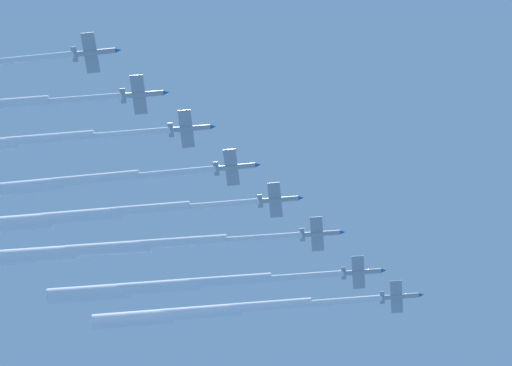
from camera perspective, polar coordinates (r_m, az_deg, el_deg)
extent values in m
cylinder|color=#9EA3AD|center=(266.77, 7.02, -5.54)|extent=(7.30, 7.13, 1.21)
cone|color=#1959A5|center=(267.16, 8.10, -5.45)|extent=(1.73, 1.73, 1.15)
cylinder|color=black|center=(266.50, 6.00, -5.63)|extent=(1.06, 1.07, 0.90)
ellipsoid|color=black|center=(267.31, 7.43, -5.46)|extent=(1.94, 1.92, 0.75)
cube|color=#9EA3AD|center=(266.69, 6.91, -5.56)|extent=(7.77, 7.89, 0.99)
cube|color=#1959A5|center=(268.73, 6.94, -6.26)|extent=(2.14, 2.11, 0.17)
cube|color=#1959A5|center=(264.82, 6.87, -4.84)|extent=(2.14, 2.11, 0.17)
cube|color=#9EA3AD|center=(266.55, 6.21, -5.62)|extent=(3.01, 3.06, 0.42)
cube|color=#1959A5|center=(267.37, 6.19, -5.51)|extent=(1.22, 1.20, 1.90)
cylinder|color=white|center=(266.23, 4.21, -5.78)|extent=(14.29, 13.94, 1.54)
cylinder|color=white|center=(266.28, 0.75, -6.01)|extent=(14.83, 14.49, 2.30)
cylinder|color=white|center=(267.66, -2.68, -6.34)|extent=(15.36, 15.04, 3.07)
cylinder|color=white|center=(269.99, -6.07, -6.64)|extent=(15.90, 15.59, 3.84)
cylinder|color=#9EA3AD|center=(258.47, 5.16, -4.37)|extent=(7.23, 7.16, 1.17)
cone|color=#1959A5|center=(258.72, 6.28, -4.28)|extent=(1.71, 1.71, 1.11)
cylinder|color=black|center=(258.32, 4.11, -4.45)|extent=(1.04, 1.05, 0.88)
ellipsoid|color=black|center=(258.96, 5.59, -4.28)|extent=(1.92, 1.91, 0.73)
cube|color=#9EA3AD|center=(258.41, 5.04, -4.39)|extent=(7.81, 7.87, 0.71)
cube|color=#1959A5|center=(260.48, 5.08, -5.10)|extent=(2.13, 2.12, 0.15)
cube|color=#1959A5|center=(256.50, 5.00, -3.64)|extent=(2.13, 2.12, 0.15)
cube|color=#9EA3AD|center=(258.35, 4.32, -4.44)|extent=(3.03, 3.05, 0.32)
cube|color=#1959A5|center=(259.16, 4.31, -4.33)|extent=(1.17, 1.16, 1.90)
cylinder|color=white|center=(258.27, 2.27, -4.59)|extent=(14.13, 13.97, 1.49)
cylinder|color=white|center=(258.77, -1.28, -4.79)|extent=(14.66, 14.50, 2.24)
cylinder|color=white|center=(260.62, -4.78, -5.09)|extent=(15.18, 15.03, 2.98)
cylinder|color=white|center=(263.44, -8.23, -5.38)|extent=(15.70, 15.57, 3.73)
cylinder|color=#9EA3AD|center=(254.74, 3.13, -2.50)|extent=(7.23, 7.20, 1.20)
cone|color=#1959A5|center=(254.84, 4.27, -2.42)|extent=(1.73, 1.73, 1.14)
cylinder|color=black|center=(254.73, 2.07, -2.57)|extent=(1.06, 1.06, 0.90)
ellipsoid|color=black|center=(255.18, 3.57, -2.42)|extent=(1.93, 1.92, 0.75)
cube|color=#9EA3AD|center=(254.69, 3.01, -2.51)|extent=(7.82, 7.84, 0.96)
cube|color=#1959A5|center=(256.55, 3.06, -3.27)|extent=(2.13, 2.12, 0.17)
cube|color=#1959A5|center=(253.00, 2.96, -1.73)|extent=(2.13, 2.12, 0.17)
cube|color=#9EA3AD|center=(254.73, 2.28, -2.56)|extent=(3.03, 3.04, 0.41)
cube|color=#1959A5|center=(255.57, 2.28, -2.46)|extent=(1.21, 1.20, 1.90)
cylinder|color=white|center=(254.95, 0.13, -2.71)|extent=(14.61, 14.56, 1.53)
cylinder|color=white|center=(256.05, -3.58, -2.90)|extent=(15.15, 15.10, 2.29)
cylinder|color=white|center=(258.54, -7.23, -3.21)|extent=(15.69, 15.65, 3.06)
cylinder|color=white|center=(262.08, -10.80, -3.51)|extent=(16.23, 16.19, 3.82)
cylinder|color=#9EA3AD|center=(249.75, 1.06, -0.83)|extent=(7.28, 7.11, 1.17)
cone|color=#1959A5|center=(249.64, 2.22, -0.73)|extent=(1.71, 1.71, 1.12)
cylinder|color=black|center=(249.94, -0.02, -0.92)|extent=(1.04, 1.05, 0.88)
ellipsoid|color=black|center=(250.11, 1.51, -0.74)|extent=(1.92, 1.90, 0.73)
cube|color=#9EA3AD|center=(249.72, 0.94, -0.84)|extent=(7.78, 7.90, 0.72)
cube|color=#1959A5|center=(251.56, 1.02, -1.61)|extent=(2.14, 2.11, 0.15)
cube|color=#1959A5|center=(248.04, 0.86, -0.05)|extent=(2.14, 2.11, 0.15)
cube|color=#9EA3AD|center=(249.89, 0.20, -0.90)|extent=(3.02, 3.06, 0.32)
cube|color=#1959A5|center=(250.73, 0.20, -0.80)|extent=(1.18, 1.16, 1.90)
cylinder|color=white|center=(250.44, -1.80, -1.06)|extent=(13.44, 13.10, 1.49)
cylinder|color=white|center=(251.97, -5.20, -1.27)|extent=(13.96, 13.63, 2.24)
cylinder|color=white|center=(254.69, -8.53, -1.62)|extent=(14.48, 14.17, 2.99)
cylinder|color=white|center=(258.26, -11.78, -1.95)|extent=(15.00, 14.71, 3.74)
cylinder|color=#9EA3AD|center=(244.40, -1.09, 0.79)|extent=(7.35, 7.05, 1.19)
cone|color=#1959A5|center=(244.09, 0.09, 0.90)|extent=(1.72, 1.71, 1.13)
cylinder|color=black|center=(244.79, -2.19, 0.68)|extent=(1.05, 1.06, 0.89)
ellipsoid|color=black|center=(244.69, -0.62, 0.88)|extent=(1.94, 1.90, 0.74)
cube|color=#9EA3AD|center=(244.39, -1.21, 0.77)|extent=(7.72, 7.94, 0.86)
cube|color=#1959A5|center=(246.07, -1.11, -0.03)|extent=(2.16, 2.09, 0.16)
cube|color=#1959A5|center=(242.89, -1.32, 1.60)|extent=(2.16, 2.09, 0.16)
cube|color=#9EA3AD|center=(244.70, -1.97, 0.70)|extent=(3.00, 3.08, 0.37)
cube|color=#1959A5|center=(245.56, -1.96, 0.80)|extent=(1.21, 1.17, 1.90)
cylinder|color=white|center=(245.70, -4.15, 0.50)|extent=(14.66, 14.00, 1.51)
cylinder|color=white|center=(248.14, -7.88, 0.21)|extent=(15.18, 14.55, 2.27)
cylinder|color=white|center=(251.90, -11.50, -0.22)|extent=(15.71, 15.10, 3.03)
cylinder|color=#9EA3AD|center=(241.29, -3.31, 2.68)|extent=(7.28, 7.15, 1.20)
cone|color=#1959A5|center=(240.84, -2.12, 2.78)|extent=(1.73, 1.72, 1.14)
cylinder|color=black|center=(241.81, -4.43, 2.59)|extent=(1.06, 1.06, 0.90)
ellipsoid|color=black|center=(241.53, -2.83, 2.76)|extent=(1.93, 1.92, 0.75)
cube|color=#9EA3AD|center=(241.30, -3.44, 2.66)|extent=(7.78, 7.88, 0.95)
cube|color=#1959A5|center=(242.81, -3.33, 1.83)|extent=(2.14, 2.11, 0.17)
cube|color=#1959A5|center=(239.96, -3.54, 3.52)|extent=(2.14, 2.11, 0.17)
cube|color=#9EA3AD|center=(241.69, -4.20, 2.60)|extent=(3.02, 3.05, 0.41)
cube|color=#1959A5|center=(242.57, -4.18, 2.69)|extent=(1.21, 1.19, 1.90)
cylinder|color=white|center=(242.93, -6.36, 2.42)|extent=(14.22, 13.95, 1.53)
cylinder|color=white|center=(245.78, -10.05, 2.16)|extent=(14.76, 14.50, 2.29)
cylinder|color=#9EA3AD|center=(236.54, -5.64, 4.34)|extent=(7.26, 7.19, 1.22)
cone|color=#1959A5|center=(235.91, -4.43, 4.45)|extent=(1.74, 1.74, 1.16)
cylinder|color=black|center=(237.23, -6.78, 4.25)|extent=(1.07, 1.07, 0.92)
ellipsoid|color=black|center=(236.72, -5.15, 4.42)|extent=(1.94, 1.93, 0.76)
cube|color=#9EA3AD|center=(236.56, -5.77, 4.33)|extent=(7.79, 7.85, 1.12)
cube|color=#1959A5|center=(237.89, -5.65, 3.46)|extent=(2.13, 2.12, 0.18)
cube|color=#1959A5|center=(235.43, -5.89, 5.21)|extent=(2.13, 2.12, 0.18)
cube|color=#9EA3AD|center=(237.08, -6.54, 4.27)|extent=(3.02, 3.04, 0.47)
cube|color=#1959A5|center=(237.97, -6.52, 4.34)|extent=(1.24, 1.23, 1.90)
cylinder|color=white|center=(238.55, -8.62, 4.08)|extent=(13.34, 13.19, 1.55)
cylinder|color=white|center=(241.70, -12.11, 3.83)|extent=(13.88, 13.74, 2.33)
cylinder|color=#9EA3AD|center=(235.00, -7.99, 6.35)|extent=(7.35, 7.07, 1.20)
cone|color=#1959A5|center=(234.15, -6.77, 6.49)|extent=(1.73, 1.73, 1.14)
cylinder|color=black|center=(235.90, -9.12, 6.22)|extent=(1.06, 1.07, 0.90)
ellipsoid|color=black|center=(235.09, -7.50, 6.44)|extent=(1.95, 1.91, 0.75)
cube|color=#9EA3AD|center=(235.05, -8.12, 6.33)|extent=(7.72, 7.93, 0.98)
cube|color=#1959A5|center=(236.28, -7.96, 5.46)|extent=(2.15, 2.10, 0.17)
cube|color=#1959A5|center=(234.01, -8.27, 7.23)|extent=(2.15, 2.10, 0.17)
cube|color=#9EA3AD|center=(235.71, -8.89, 6.25)|extent=(3.00, 3.07, 0.42)
cube|color=#1959A5|center=(236.60, -8.86, 6.32)|extent=(1.23, 1.19, 1.90)
cylinder|color=white|center=(237.69, -11.08, 6.00)|extent=(14.41, 13.80, 1.53)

